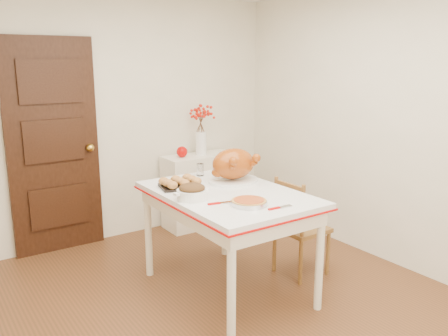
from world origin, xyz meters
TOP-DOWN VIEW (x-y plane):
  - floor at (0.00, 0.00)m, footprint 3.50×4.00m
  - wall_back at (0.00, 2.00)m, footprint 3.50×0.00m
  - wall_right at (1.75, 0.00)m, footprint 0.00×4.00m
  - door_back at (-0.70, 1.97)m, footprint 0.85×0.06m
  - sideboard at (0.81, 1.78)m, footprint 0.81×0.36m
  - kitchen_table at (0.17, 0.31)m, footprint 0.96×1.40m
  - chair_oak at (0.90, 0.22)m, footprint 0.39×0.39m
  - berry_vase at (0.83, 1.78)m, footprint 0.28×0.28m
  - apple at (0.59, 1.78)m, footprint 0.12×0.12m
  - turkey_platter at (0.39, 0.54)m, footprint 0.45×0.37m
  - pumpkin_pie at (0.10, -0.05)m, footprint 0.29×0.29m
  - stuffing_dish at (-0.16, 0.30)m, footprint 0.34×0.30m
  - rolls_tray at (-0.07, 0.63)m, footprint 0.36×0.31m
  - pie_server at (0.24, -0.23)m, footprint 0.20×0.06m
  - carving_knife at (-0.01, 0.08)m, footprint 0.26×0.11m
  - drinking_glass at (0.27, 0.87)m, footprint 0.07×0.07m
  - shaker_pair at (0.50, 0.80)m, footprint 0.08×0.04m

SIDE VIEW (x-z plane):
  - floor at x=0.00m, z-range 0.00..0.00m
  - sideboard at x=0.81m, z-range 0.00..0.81m
  - kitchen_table at x=0.17m, z-range 0.00..0.84m
  - chair_oak at x=0.90m, z-range 0.00..0.87m
  - pie_server at x=0.24m, z-range 0.84..0.85m
  - carving_knife at x=-0.01m, z-range 0.84..0.85m
  - pumpkin_pie at x=0.10m, z-range 0.84..0.89m
  - apple at x=0.59m, z-range 0.81..0.93m
  - shaker_pair at x=0.50m, z-range 0.84..0.92m
  - rolls_tray at x=-0.07m, z-range 0.84..0.92m
  - drinking_glass at x=0.27m, z-range 0.84..0.95m
  - stuffing_dish at x=-0.16m, z-range 0.84..0.95m
  - turkey_platter at x=0.39m, z-range 0.84..1.12m
  - door_back at x=-0.70m, z-range 0.00..2.06m
  - berry_vase at x=0.83m, z-range 0.81..1.35m
  - wall_back at x=0.00m, z-range 0.00..2.50m
  - wall_right at x=1.75m, z-range 0.00..2.50m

